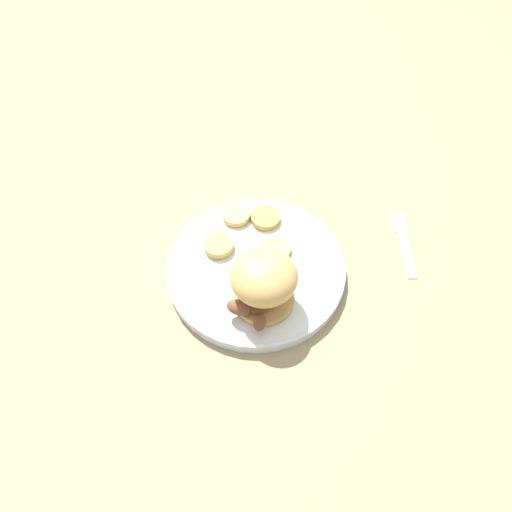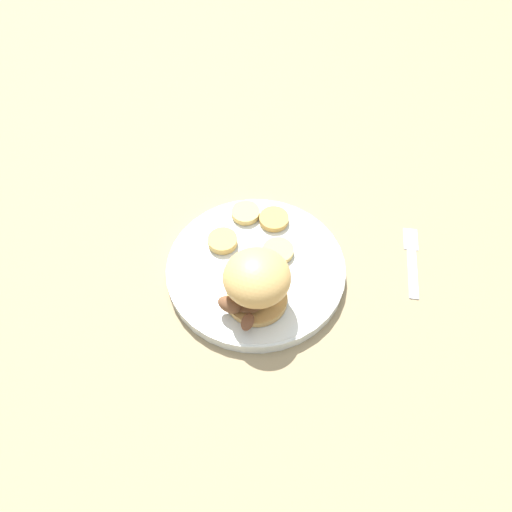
# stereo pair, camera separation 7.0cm
# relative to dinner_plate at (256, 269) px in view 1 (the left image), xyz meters

# --- Properties ---
(ground_plane) EXTENTS (4.00, 4.00, 0.00)m
(ground_plane) POSITION_rel_dinner_plate_xyz_m (0.00, 0.00, -0.01)
(ground_plane) COLOR #937F5B
(dinner_plate) EXTENTS (0.29, 0.29, 0.02)m
(dinner_plate) POSITION_rel_dinner_plate_xyz_m (0.00, 0.00, 0.00)
(dinner_plate) COLOR silver
(dinner_plate) RESTS_ON ground_plane
(sandwich) EXTENTS (0.12, 0.10, 0.10)m
(sandwich) POSITION_rel_dinner_plate_xyz_m (-0.06, -0.02, 0.06)
(sandwich) COLOR tan
(sandwich) RESTS_ON dinner_plate
(potato_round_0) EXTENTS (0.05, 0.05, 0.01)m
(potato_round_0) POSITION_rel_dinner_plate_xyz_m (0.04, -0.03, 0.01)
(potato_round_0) COLOR #DBB766
(potato_round_0) RESTS_ON dinner_plate
(potato_round_1) EXTENTS (0.05, 0.05, 0.01)m
(potato_round_1) POSITION_rel_dinner_plate_xyz_m (0.02, 0.07, 0.02)
(potato_round_1) COLOR tan
(potato_round_1) RESTS_ON dinner_plate
(potato_round_2) EXTENTS (0.05, 0.05, 0.01)m
(potato_round_2) POSITION_rel_dinner_plate_xyz_m (0.10, 0.00, 0.02)
(potato_round_2) COLOR tan
(potato_round_2) RESTS_ON dinner_plate
(potato_round_3) EXTENTS (0.05, 0.05, 0.01)m
(potato_round_3) POSITION_rel_dinner_plate_xyz_m (0.10, 0.05, 0.02)
(potato_round_3) COLOR #DBB766
(potato_round_3) RESTS_ON dinner_plate
(fork) EXTENTS (0.15, 0.05, 0.00)m
(fork) POSITION_rel_dinner_plate_xyz_m (0.11, -0.24, -0.01)
(fork) COLOR silver
(fork) RESTS_ON ground_plane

